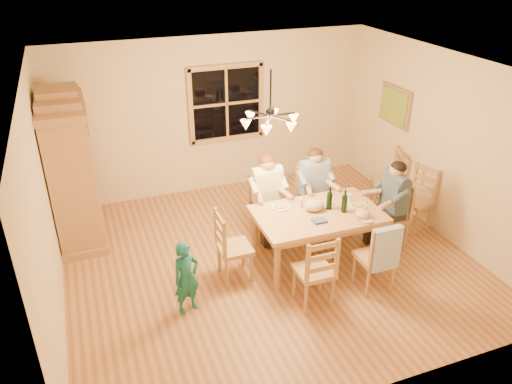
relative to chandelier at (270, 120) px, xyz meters
name	(u,v)px	position (x,y,z in m)	size (l,w,h in m)	color
floor	(268,259)	(0.00, 0.00, -2.08)	(5.50, 5.50, 0.00)	#905F34
ceiling	(271,69)	(0.00, 0.00, 0.62)	(5.50, 5.00, 0.02)	white
wall_back	(215,115)	(0.00, 2.50, -0.73)	(5.50, 0.02, 2.70)	beige
wall_left	(43,210)	(-2.75, 0.00, -0.73)	(0.02, 5.00, 2.70)	beige
wall_right	(443,145)	(2.75, 0.00, -0.73)	(0.02, 5.00, 2.70)	beige
window	(226,104)	(0.20, 2.47, -0.53)	(1.30, 0.06, 1.30)	black
painting	(395,106)	(2.71, 1.20, -0.48)	(0.06, 0.78, 0.64)	#A27A46
chandelier	(270,120)	(0.00, 0.00, 0.00)	(0.77, 0.68, 0.71)	black
armoire	(72,173)	(-2.42, 1.60, -1.02)	(0.66, 1.40, 2.30)	#A27A46
dining_table	(317,219)	(0.62, -0.23, -1.42)	(1.73, 1.07, 0.76)	#AF7B4E
chair_far_left	(267,219)	(0.21, 0.59, -1.77)	(0.45, 0.43, 0.99)	#9F7446
chair_far_right	(313,210)	(0.97, 0.58, -1.77)	(0.45, 0.43, 0.99)	#9F7446
chair_near_left	(313,281)	(0.19, -1.03, -1.77)	(0.45, 0.43, 0.99)	#9F7446
chair_near_right	(374,267)	(1.04, -1.04, -1.77)	(0.45, 0.43, 0.99)	#9F7446
chair_end_left	(235,257)	(-0.56, -0.21, -1.77)	(0.43, 0.45, 0.99)	#9F7446
chair_end_right	(389,226)	(1.81, -0.24, -1.77)	(0.43, 0.45, 0.99)	#9F7446
adult_woman	(267,187)	(0.21, 0.59, -1.24)	(0.40, 0.43, 0.87)	#F6F0BE
adult_plaid_man	(314,179)	(0.97, 0.58, -1.24)	(0.40, 0.43, 0.87)	teal
adult_slate_man	(394,193)	(1.81, -0.24, -1.24)	(0.43, 0.40, 0.87)	#3E5163
towel	(386,249)	(1.04, -1.23, -1.38)	(0.38, 0.10, 0.58)	#9EB0D6
wine_bottle_a	(330,198)	(0.81, -0.18, -1.15)	(0.08, 0.08, 0.33)	black
wine_bottle_b	(345,201)	(0.96, -0.33, -1.15)	(0.08, 0.08, 0.33)	black
plate_woman	(280,207)	(0.20, 0.08, -1.31)	(0.26, 0.26, 0.02)	white
plate_plaid	(325,201)	(0.86, 0.02, -1.31)	(0.26, 0.26, 0.02)	white
plate_slate	(357,205)	(1.22, -0.25, -1.31)	(0.26, 0.26, 0.02)	white
wine_glass_a	(301,203)	(0.47, -0.01, -1.25)	(0.06, 0.06, 0.14)	silver
wine_glass_b	(350,198)	(1.16, -0.14, -1.25)	(0.06, 0.06, 0.14)	silver
cap	(363,214)	(1.12, -0.56, -1.26)	(0.20, 0.20, 0.11)	tan
napkin	(319,220)	(0.53, -0.45, -1.30)	(0.18, 0.14, 0.03)	#475882
cloth_bundle	(314,205)	(0.60, -0.15, -1.24)	(0.28, 0.22, 0.15)	tan
child	(186,278)	(-1.31, -0.64, -1.60)	(0.35, 0.23, 0.95)	#17676B
chair_spare_front	(414,210)	(2.45, 0.04, -1.77)	(0.53, 0.54, 0.99)	#9F7446
chair_spare_back	(384,188)	(2.45, 0.86, -1.77)	(0.55, 0.56, 0.99)	#9F7446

